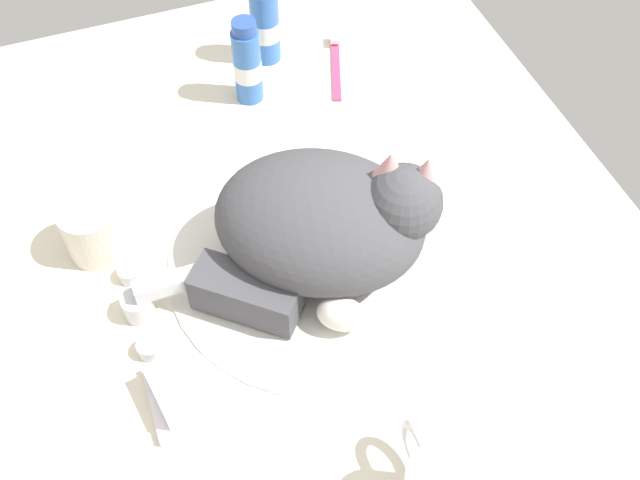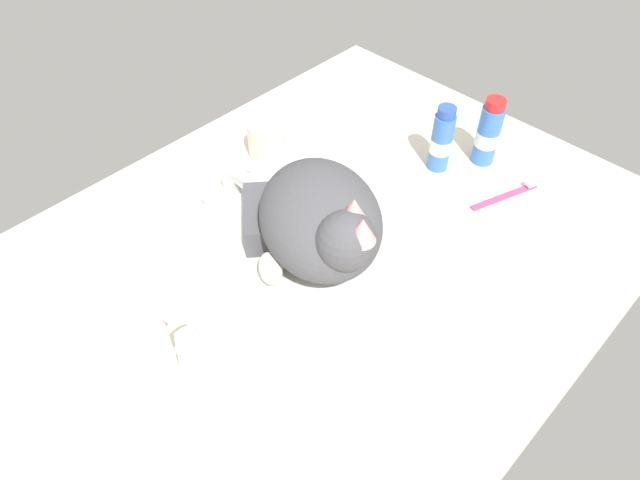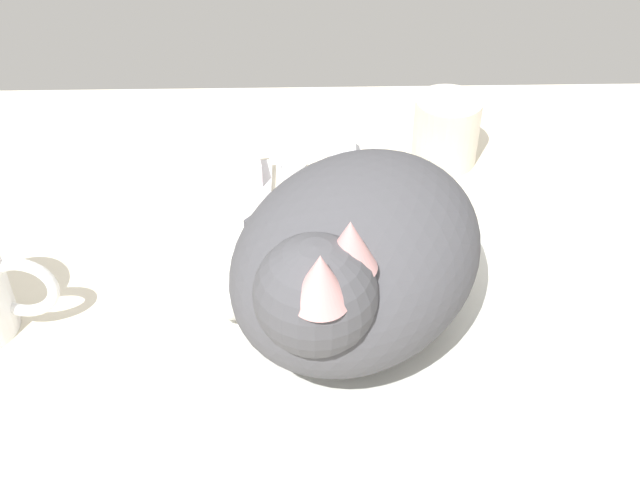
{
  "view_description": "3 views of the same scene",
  "coord_description": "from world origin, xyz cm",
  "px_view_note": "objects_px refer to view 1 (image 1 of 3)",
  "views": [
    {
      "loc": [
        -50.65,
        18.52,
        75.2
      ],
      "look_at": [
        -1.09,
        0.32,
        5.59
      ],
      "focal_mm": 42.63,
      "sensor_mm": 36.0,
      "label": 1
    },
    {
      "loc": [
        -45.94,
        -44.66,
        70.13
      ],
      "look_at": [
        -1.86,
        -1.78,
        5.38
      ],
      "focal_mm": 32.66,
      "sensor_mm": 36.0,
      "label": 2
    },
    {
      "loc": [
        -4.16,
        -49.95,
        50.61
      ],
      "look_at": [
        -2.97,
        3.6,
        6.33
      ],
      "focal_mm": 46.13,
      "sensor_mm": 36.0,
      "label": 3
    }
  ],
  "objects_px": {
    "cat": "(326,223)",
    "toothpaste_bottle": "(247,64)",
    "faucet": "(153,298)",
    "mouthwash_bottle": "(265,23)",
    "rinse_cup": "(93,230)",
    "toothbrush": "(336,62)",
    "soap_bar": "(178,389)"
  },
  "relations": [
    {
      "from": "faucet",
      "to": "soap_bar",
      "type": "distance_m",
      "value": 0.12
    },
    {
      "from": "toothpaste_bottle",
      "to": "toothbrush",
      "type": "relative_size",
      "value": 0.95
    },
    {
      "from": "soap_bar",
      "to": "mouthwash_bottle",
      "type": "relative_size",
      "value": 0.49
    },
    {
      "from": "soap_bar",
      "to": "toothbrush",
      "type": "relative_size",
      "value": 0.48
    },
    {
      "from": "mouthwash_bottle",
      "to": "toothbrush",
      "type": "distance_m",
      "value": 0.12
    },
    {
      "from": "toothbrush",
      "to": "cat",
      "type": "bearing_deg",
      "value": 157.23
    },
    {
      "from": "faucet",
      "to": "toothpaste_bottle",
      "type": "distance_m",
      "value": 0.38
    },
    {
      "from": "cat",
      "to": "toothbrush",
      "type": "relative_size",
      "value": 2.3
    },
    {
      "from": "soap_bar",
      "to": "toothbrush",
      "type": "distance_m",
      "value": 0.57
    },
    {
      "from": "faucet",
      "to": "mouthwash_bottle",
      "type": "bearing_deg",
      "value": -33.9
    },
    {
      "from": "faucet",
      "to": "cat",
      "type": "distance_m",
      "value": 0.22
    },
    {
      "from": "toothpaste_bottle",
      "to": "mouthwash_bottle",
      "type": "xyz_separation_m",
      "value": [
        0.08,
        -0.05,
        0.0
      ]
    },
    {
      "from": "cat",
      "to": "soap_bar",
      "type": "height_order",
      "value": "cat"
    },
    {
      "from": "rinse_cup",
      "to": "toothbrush",
      "type": "distance_m",
      "value": 0.46
    },
    {
      "from": "cat",
      "to": "toothpaste_bottle",
      "type": "bearing_deg",
      "value": -0.16
    },
    {
      "from": "rinse_cup",
      "to": "soap_bar",
      "type": "height_order",
      "value": "rinse_cup"
    },
    {
      "from": "rinse_cup",
      "to": "toothbrush",
      "type": "height_order",
      "value": "rinse_cup"
    },
    {
      "from": "rinse_cup",
      "to": "faucet",
      "type": "bearing_deg",
      "value": -157.2
    },
    {
      "from": "faucet",
      "to": "toothpaste_bottle",
      "type": "xyz_separation_m",
      "value": [
        0.31,
        -0.21,
        0.04
      ]
    },
    {
      "from": "mouthwash_bottle",
      "to": "toothbrush",
      "type": "relative_size",
      "value": 0.97
    },
    {
      "from": "faucet",
      "to": "rinse_cup",
      "type": "height_order",
      "value": "rinse_cup"
    },
    {
      "from": "cat",
      "to": "toothpaste_bottle",
      "type": "distance_m",
      "value": 0.32
    },
    {
      "from": "cat",
      "to": "toothpaste_bottle",
      "type": "xyz_separation_m",
      "value": [
        0.32,
        -0.0,
        -0.02
      ]
    },
    {
      "from": "faucet",
      "to": "rinse_cup",
      "type": "distance_m",
      "value": 0.12
    },
    {
      "from": "cat",
      "to": "rinse_cup",
      "type": "xyz_separation_m",
      "value": [
        0.12,
        0.25,
        -0.04
      ]
    },
    {
      "from": "cat",
      "to": "mouthwash_bottle",
      "type": "relative_size",
      "value": 2.37
    },
    {
      "from": "toothbrush",
      "to": "soap_bar",
      "type": "bearing_deg",
      "value": 142.27
    },
    {
      "from": "toothpaste_bottle",
      "to": "toothbrush",
      "type": "distance_m",
      "value": 0.15
    },
    {
      "from": "rinse_cup",
      "to": "soap_bar",
      "type": "relative_size",
      "value": 1.12
    },
    {
      "from": "toothpaste_bottle",
      "to": "faucet",
      "type": "bearing_deg",
      "value": 145.99
    },
    {
      "from": "faucet",
      "to": "soap_bar",
      "type": "bearing_deg",
      "value": 179.74
    },
    {
      "from": "toothbrush",
      "to": "faucet",
      "type": "bearing_deg",
      "value": 133.44
    }
  ]
}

